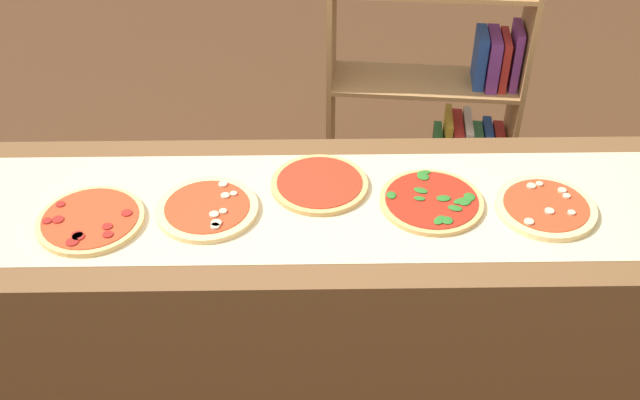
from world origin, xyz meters
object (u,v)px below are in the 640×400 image
(pizza_plain_2, at_px, (320,184))
(bookshelf, at_px, (450,93))
(pizza_pepperoni_0, at_px, (90,220))
(pizza_spinach_3, at_px, (432,201))
(pizza_mushroom_1, at_px, (208,209))
(pizza_mushroom_4, at_px, (546,207))

(pizza_plain_2, distance_m, bookshelf, 1.00)
(pizza_pepperoni_0, bearing_deg, pizza_spinach_3, 4.30)
(pizza_mushroom_1, xyz_separation_m, pizza_mushroom_4, (1.00, -0.01, 0.00))
(pizza_spinach_3, bearing_deg, pizza_plain_2, 165.25)
(pizza_pepperoni_0, relative_size, pizza_plain_2, 1.03)
(pizza_pepperoni_0, relative_size, pizza_mushroom_1, 1.02)
(pizza_mushroom_4, bearing_deg, bookshelf, 97.39)
(pizza_spinach_3, bearing_deg, pizza_mushroom_1, -177.61)
(pizza_mushroom_4, bearing_deg, pizza_pepperoni_0, -178.39)
(pizza_pepperoni_0, bearing_deg, pizza_mushroom_4, 1.61)
(pizza_mushroom_4, relative_size, bookshelf, 0.18)
(pizza_spinach_3, distance_m, bookshelf, 0.95)
(pizza_mushroom_1, height_order, pizza_plain_2, pizza_mushroom_1)
(pizza_plain_2, bearing_deg, pizza_mushroom_4, -10.69)
(pizza_pepperoni_0, bearing_deg, pizza_mushroom_1, 8.09)
(pizza_pepperoni_0, xyz_separation_m, bookshelf, (1.21, 0.99, -0.17))
(pizza_mushroom_1, xyz_separation_m, bookshelf, (0.88, 0.94, -0.17))
(bookshelf, bearing_deg, pizza_plain_2, -123.30)
(pizza_plain_2, distance_m, pizza_mushroom_4, 0.68)
(pizza_mushroom_1, distance_m, bookshelf, 1.30)
(pizza_plain_2, bearing_deg, pizza_pepperoni_0, -166.23)
(pizza_mushroom_4, bearing_deg, pizza_mushroom_1, 179.43)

